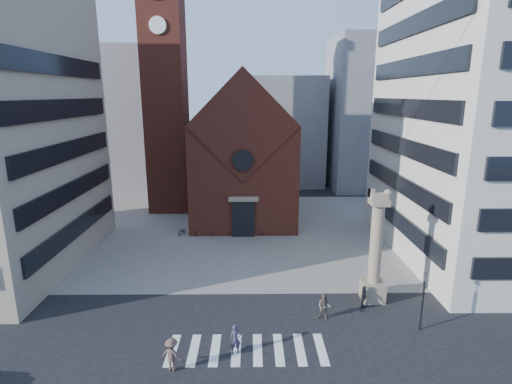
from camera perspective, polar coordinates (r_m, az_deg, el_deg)
The scene contains 21 objects.
ground at distance 28.76m, azimuth -2.40°, elevation -18.12°, with size 120.00×120.00×0.00m, color black.
piazza at distance 45.98m, azimuth -1.73°, elevation -5.47°, with size 46.00×30.00×0.05m, color gray.
zebra_crossing at distance 26.24m, azimuth -1.31°, elevation -21.59°, with size 10.20×3.20×0.01m, color white, non-canonical shape.
church at distance 49.96m, azimuth -1.68°, elevation 5.50°, with size 12.00×16.65×18.00m.
campanile at distance 53.50m, azimuth -12.79°, elevation 14.06°, with size 5.50×5.50×31.20m.
building_right at distance 43.14m, azimuth 32.66°, elevation 12.76°, with size 18.00×22.00×32.00m, color beige.
bg_block_left at distance 67.81m, azimuth -18.88°, elevation 9.54°, with size 16.00×14.00×22.00m, color gray.
bg_block_mid at distance 69.86m, azimuth 3.56°, elevation 8.70°, with size 14.00×12.00×18.00m, color gray.
bg_block_right at distance 69.75m, azimuth 17.25°, elevation 10.58°, with size 16.00×14.00×24.00m, color gray.
lion_column at distance 31.18m, azimuth 16.65°, elevation -8.93°, with size 1.63×1.60×8.68m.
traffic_light at distance 28.96m, azimuth 22.74°, elevation -13.84°, with size 0.13×0.16×4.30m.
pedestrian_0 at distance 25.48m, azimuth -2.96°, elevation -20.28°, with size 0.68×0.45×1.86m, color #302E40.
pedestrian_1 at distance 29.00m, azimuth 9.72°, elevation -15.85°, with size 0.93×0.72×1.90m, color #574B45.
pedestrian_2 at distance 31.02m, azimuth 15.10°, elevation -14.26°, with size 1.00×0.42×1.71m, color black.
pedestrian_3 at distance 24.64m, azimuth -11.92°, elevation -21.77°, with size 1.27×0.73×1.97m, color #4F3B34.
scooter_0 at distance 45.03m, azimuth -10.54°, elevation -5.54°, with size 0.54×1.56×0.82m, color black.
scooter_1 at distance 44.74m, azimuth -8.23°, elevation -5.52°, with size 0.43×1.51×0.91m, color black.
scooter_2 at distance 44.55m, azimuth -5.89°, elevation -5.59°, with size 0.54×1.56×0.82m, color black.
scooter_3 at distance 44.41m, azimuth -3.54°, elevation -5.54°, with size 0.43×1.51×0.91m, color black.
scooter_4 at distance 44.37m, azimuth -1.18°, elevation -5.60°, with size 0.54×1.56×0.82m, color black.
scooter_5 at distance 44.38m, azimuth 1.19°, elevation -5.53°, with size 0.43×1.51×0.91m, color black.
Camera 1 is at (0.84, -24.39, 15.21)m, focal length 28.00 mm.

